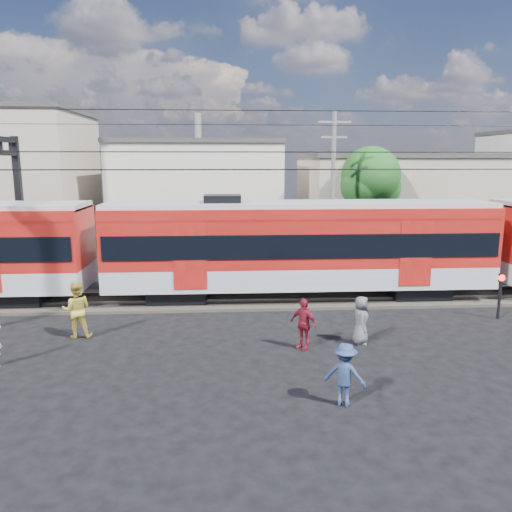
{
  "coord_description": "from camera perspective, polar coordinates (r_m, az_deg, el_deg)",
  "views": [
    {
      "loc": [
        0.08,
        -12.57,
        5.9
      ],
      "look_at": [
        1.13,
        5.0,
        2.49
      ],
      "focal_mm": 35.0,
      "sensor_mm": 36.0,
      "label": 1
    }
  ],
  "objects": [
    {
      "name": "pedestrian_e",
      "position": [
        16.6,
        11.89,
        -7.19
      ],
      "size": [
        0.62,
        0.85,
        1.59
      ],
      "primitive_type": "imported",
      "rotation": [
        0.0,
        0.0,
        1.41
      ],
      "color": "#4D4E52",
      "rests_on": "ground"
    },
    {
      "name": "tree_near",
      "position": [
        32.01,
        13.24,
        8.46
      ],
      "size": [
        3.82,
        3.64,
        6.72
      ],
      "color": "#382619",
      "rests_on": "ground"
    },
    {
      "name": "pedestrian_d",
      "position": [
        15.91,
        5.44,
        -7.71
      ],
      "size": [
        0.97,
        0.96,
        1.64
      ],
      "primitive_type": "imported",
      "rotation": [
        0.0,
        0.0,
        -0.77
      ],
      "color": "maroon",
      "rests_on": "ground"
    },
    {
      "name": "crossing_signal",
      "position": [
        20.73,
        26.16,
        -3.26
      ],
      "size": [
        0.25,
        0.25,
        1.74
      ],
      "color": "black",
      "rests_on": "ground"
    },
    {
      "name": "pedestrian_c",
      "position": [
        12.58,
        10.12,
        -13.19
      ],
      "size": [
        1.17,
        0.96,
        1.57
      ],
      "primitive_type": "imported",
      "rotation": [
        0.0,
        0.0,
        2.71
      ],
      "color": "navy",
      "rests_on": "ground"
    },
    {
      "name": "ground",
      "position": [
        13.88,
        -3.54,
        -14.2
      ],
      "size": [
        120.0,
        120.0,
        0.0
      ],
      "primitive_type": "plane",
      "color": "black",
      "rests_on": "ground"
    },
    {
      "name": "building_mideast",
      "position": [
        39.23,
        17.47,
        6.45
      ],
      "size": [
        16.32,
        10.2,
        6.3
      ],
      "color": "gray",
      "rests_on": "ground"
    },
    {
      "name": "rail_near",
      "position": [
        20.63,
        -3.54,
        -5.15
      ],
      "size": [
        70.0,
        0.12,
        0.12
      ],
      "primitive_type": "cube",
      "color": "#59544C",
      "rests_on": "track_bed"
    },
    {
      "name": "pedestrian_b",
      "position": [
        17.81,
        -19.82,
        -5.8
      ],
      "size": [
        1.03,
        0.86,
        1.93
      ],
      "primitive_type": "imported",
      "rotation": [
        0.0,
        0.0,
        3.29
      ],
      "color": "gold",
      "rests_on": "ground"
    },
    {
      "name": "utility_pole_mid",
      "position": [
        28.23,
        8.76,
        8.07
      ],
      "size": [
        1.8,
        0.24,
        8.5
      ],
      "color": "slate",
      "rests_on": "ground"
    },
    {
      "name": "track_bed",
      "position": [
        21.38,
        -3.53,
        -4.91
      ],
      "size": [
        70.0,
        3.4,
        0.12
      ],
      "primitive_type": "cube",
      "color": "#2D2823",
      "rests_on": "ground"
    },
    {
      "name": "catenary",
      "position": [
        22.36,
        -26.69,
        7.86
      ],
      "size": [
        70.0,
        9.3,
        7.52
      ],
      "color": "black",
      "rests_on": "ground"
    },
    {
      "name": "building_midwest",
      "position": [
        39.69,
        -6.5,
        7.65
      ],
      "size": [
        12.24,
        12.24,
        7.3
      ],
      "color": "beige",
      "rests_on": "ground"
    },
    {
      "name": "rail_far",
      "position": [
        22.07,
        -3.54,
        -4.07
      ],
      "size": [
        70.0,
        0.12,
        0.12
      ],
      "primitive_type": "cube",
      "color": "#59544C",
      "rests_on": "track_bed"
    },
    {
      "name": "commuter_train",
      "position": [
        21.12,
        5.51,
        1.38
      ],
      "size": [
        50.3,
        3.08,
        4.17
      ],
      "color": "black",
      "rests_on": "ground"
    }
  ]
}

